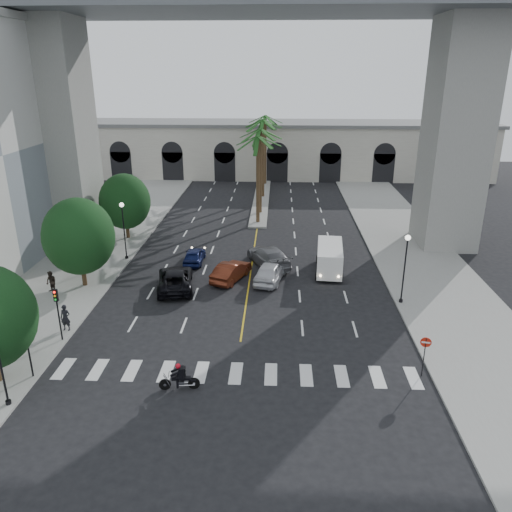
{
  "coord_description": "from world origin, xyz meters",
  "views": [
    {
      "loc": [
        2.27,
        -25.65,
        16.25
      ],
      "look_at": [
        0.81,
        6.0,
        4.34
      ],
      "focal_mm": 35.0,
      "sensor_mm": 36.0,
      "label": 1
    }
  ],
  "objects_px": {
    "motorcycle_rider": "(180,378)",
    "pedestrian_b": "(51,282)",
    "traffic_signal_near": "(26,339)",
    "cargo_van": "(330,258)",
    "pedestrian_a": "(65,318)",
    "car_e": "(194,256)",
    "lamp_post_left_far": "(124,226)",
    "car_a": "(270,272)",
    "lamp_post_right": "(405,263)",
    "traffic_signal_far": "(57,306)",
    "car_d": "(269,256)",
    "car_c": "(175,279)",
    "car_b": "(231,271)",
    "do_not_enter_sign": "(425,348)"
  },
  "relations": [
    {
      "from": "car_d",
      "to": "car_e",
      "type": "xyz_separation_m",
      "value": [
        -6.64,
        0.35,
        -0.17
      ]
    },
    {
      "from": "lamp_post_left_far",
      "to": "car_c",
      "type": "height_order",
      "value": "lamp_post_left_far"
    },
    {
      "from": "traffic_signal_near",
      "to": "cargo_van",
      "type": "height_order",
      "value": "traffic_signal_near"
    },
    {
      "from": "car_b",
      "to": "do_not_enter_sign",
      "type": "height_order",
      "value": "do_not_enter_sign"
    },
    {
      "from": "pedestrian_a",
      "to": "traffic_signal_far",
      "type": "bearing_deg",
      "value": -78.61
    },
    {
      "from": "car_a",
      "to": "car_c",
      "type": "height_order",
      "value": "car_a"
    },
    {
      "from": "lamp_post_right",
      "to": "cargo_van",
      "type": "height_order",
      "value": "lamp_post_right"
    },
    {
      "from": "traffic_signal_near",
      "to": "pedestrian_b",
      "type": "relative_size",
      "value": 2.13
    },
    {
      "from": "car_c",
      "to": "car_d",
      "type": "distance_m",
      "value": 8.93
    },
    {
      "from": "traffic_signal_near",
      "to": "car_e",
      "type": "bearing_deg",
      "value": 71.19
    },
    {
      "from": "traffic_signal_far",
      "to": "car_c",
      "type": "xyz_separation_m",
      "value": [
        5.57,
        8.49,
        -1.72
      ]
    },
    {
      "from": "motorcycle_rider",
      "to": "car_e",
      "type": "bearing_deg",
      "value": 90.48
    },
    {
      "from": "car_a",
      "to": "car_b",
      "type": "distance_m",
      "value": 3.18
    },
    {
      "from": "lamp_post_left_far",
      "to": "car_e",
      "type": "distance_m",
      "value": 6.76
    },
    {
      "from": "car_c",
      "to": "lamp_post_left_far",
      "type": "bearing_deg",
      "value": -56.67
    },
    {
      "from": "motorcycle_rider",
      "to": "pedestrian_b",
      "type": "relative_size",
      "value": 1.28
    },
    {
      "from": "car_b",
      "to": "car_c",
      "type": "relative_size",
      "value": 0.81
    },
    {
      "from": "lamp_post_left_far",
      "to": "pedestrian_a",
      "type": "relative_size",
      "value": 2.99
    },
    {
      "from": "lamp_post_left_far",
      "to": "car_a",
      "type": "xyz_separation_m",
      "value": [
        13.08,
        -4.23,
        -2.4
      ]
    },
    {
      "from": "lamp_post_right",
      "to": "cargo_van",
      "type": "bearing_deg",
      "value": 128.51
    },
    {
      "from": "traffic_signal_near",
      "to": "pedestrian_a",
      "type": "relative_size",
      "value": 2.04
    },
    {
      "from": "traffic_signal_near",
      "to": "car_d",
      "type": "relative_size",
      "value": 0.62
    },
    {
      "from": "traffic_signal_near",
      "to": "pedestrian_b",
      "type": "distance_m",
      "value": 11.69
    },
    {
      "from": "lamp_post_right",
      "to": "traffic_signal_far",
      "type": "xyz_separation_m",
      "value": [
        -22.7,
        -6.5,
        -0.71
      ]
    },
    {
      "from": "car_d",
      "to": "pedestrian_a",
      "type": "xyz_separation_m",
      "value": [
        -13.0,
        -12.49,
        0.18
      ]
    },
    {
      "from": "lamp_post_left_far",
      "to": "traffic_signal_far",
      "type": "height_order",
      "value": "lamp_post_left_far"
    },
    {
      "from": "motorcycle_rider",
      "to": "pedestrian_a",
      "type": "xyz_separation_m",
      "value": [
        -8.66,
        5.86,
        0.33
      ]
    },
    {
      "from": "car_b",
      "to": "pedestrian_a",
      "type": "bearing_deg",
      "value": 63.85
    },
    {
      "from": "car_a",
      "to": "car_d",
      "type": "distance_m",
      "value": 3.47
    },
    {
      "from": "pedestrian_a",
      "to": "car_d",
      "type": "bearing_deg",
      "value": 46.11
    },
    {
      "from": "car_c",
      "to": "pedestrian_a",
      "type": "relative_size",
      "value": 3.19
    },
    {
      "from": "motorcycle_rider",
      "to": "do_not_enter_sign",
      "type": "relative_size",
      "value": 0.89
    },
    {
      "from": "car_d",
      "to": "traffic_signal_far",
      "type": "bearing_deg",
      "value": 23.89
    },
    {
      "from": "car_e",
      "to": "pedestrian_a",
      "type": "height_order",
      "value": "pedestrian_a"
    },
    {
      "from": "lamp_post_right",
      "to": "pedestrian_a",
      "type": "bearing_deg",
      "value": -167.07
    },
    {
      "from": "car_b",
      "to": "car_c",
      "type": "distance_m",
      "value": 4.64
    },
    {
      "from": "traffic_signal_far",
      "to": "pedestrian_b",
      "type": "height_order",
      "value": "traffic_signal_far"
    },
    {
      "from": "car_a",
      "to": "pedestrian_a",
      "type": "distance_m",
      "value": 15.98
    },
    {
      "from": "pedestrian_a",
      "to": "do_not_enter_sign",
      "type": "xyz_separation_m",
      "value": [
        22.0,
        -4.02,
        0.75
      ]
    },
    {
      "from": "pedestrian_b",
      "to": "car_e",
      "type": "bearing_deg",
      "value": 63.08
    },
    {
      "from": "car_d",
      "to": "car_c",
      "type": "bearing_deg",
      "value": 12.81
    },
    {
      "from": "traffic_signal_near",
      "to": "cargo_van",
      "type": "bearing_deg",
      "value": 42.47
    },
    {
      "from": "car_a",
      "to": "car_c",
      "type": "bearing_deg",
      "value": 26.07
    },
    {
      "from": "car_c",
      "to": "car_e",
      "type": "distance_m",
      "value": 5.62
    },
    {
      "from": "lamp_post_right",
      "to": "car_c",
      "type": "xyz_separation_m",
      "value": [
        -17.13,
        1.99,
        -2.43
      ]
    },
    {
      "from": "pedestrian_b",
      "to": "pedestrian_a",
      "type": "bearing_deg",
      "value": -31.59
    },
    {
      "from": "car_b",
      "to": "pedestrian_b",
      "type": "relative_size",
      "value": 2.72
    },
    {
      "from": "lamp_post_right",
      "to": "motorcycle_rider",
      "type": "relative_size",
      "value": 2.43
    },
    {
      "from": "lamp_post_left_far",
      "to": "do_not_enter_sign",
      "type": "bearing_deg",
      "value": -38.26
    },
    {
      "from": "pedestrian_b",
      "to": "car_d",
      "type": "bearing_deg",
      "value": 49.54
    }
  ]
}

